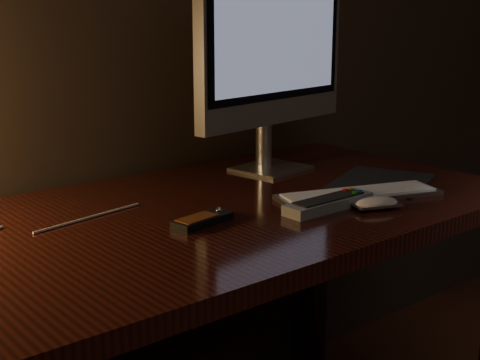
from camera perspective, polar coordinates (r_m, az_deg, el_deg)
desk at (r=1.50m, az=-6.69°, el=-7.10°), size 1.60×0.75×0.75m
monitor at (r=1.74m, az=2.92°, el=11.76°), size 0.54×0.19×0.57m
keyboard at (r=1.55m, az=10.12°, el=-1.19°), size 0.40×0.23×0.01m
mousepad at (r=1.70m, az=12.00°, el=-0.09°), size 0.33×0.30×0.00m
mouse at (r=1.46m, az=11.57°, el=-2.08°), size 0.11×0.08×0.02m
media_remote at (r=1.33m, az=-3.20°, el=-3.40°), size 0.14×0.07×0.02m
tv_remote at (r=1.44m, az=7.58°, el=-1.96°), size 0.23×0.06×0.03m
cable at (r=1.33m, az=-17.78°, el=-4.40°), size 0.52×0.17×0.00m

